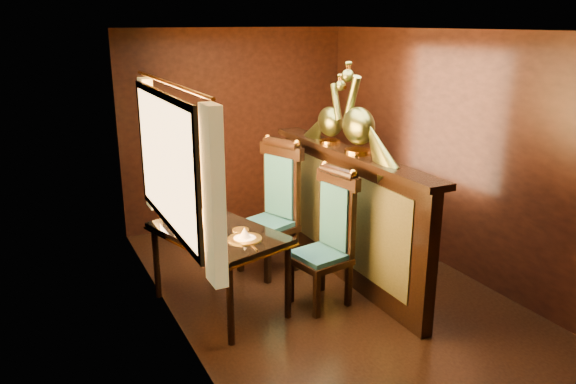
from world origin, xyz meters
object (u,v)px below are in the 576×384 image
dining_table (218,238)px  peacock_left (359,109)px  chair_right (276,202)px  peacock_right (331,108)px  chair_left (330,233)px

dining_table → peacock_left: peacock_left is taller
dining_table → chair_right: chair_right is taller
chair_right → peacock_left: size_ratio=1.68×
chair_right → peacock_right: bearing=-40.8°
peacock_left → peacock_right: (0.00, 0.52, -0.06)m
chair_left → peacock_right: (0.40, 0.72, 1.03)m
chair_left → chair_right: bearing=87.5°
chair_right → peacock_right: peacock_right is taller
peacock_left → peacock_right: size_ratio=1.17×
peacock_left → chair_right: bearing=126.3°
dining_table → peacock_left: (1.38, -0.14, 1.09)m
chair_right → peacock_left: 1.37m
chair_right → chair_left: bearing=-102.4°
chair_right → dining_table: bearing=-166.5°
chair_right → peacock_left: (0.53, -0.72, 1.04)m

